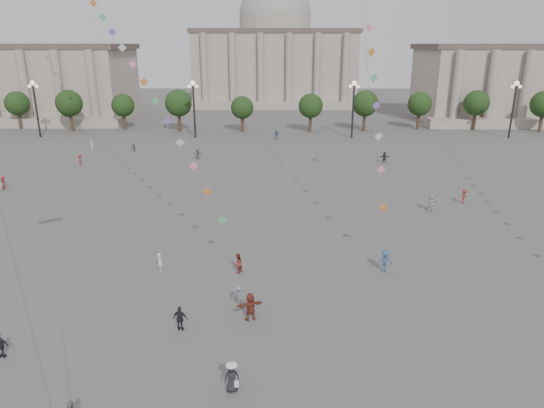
{
  "coord_description": "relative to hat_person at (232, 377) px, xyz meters",
  "views": [
    {
      "loc": [
        0.72,
        -22.34,
        17.05
      ],
      "look_at": [
        0.35,
        12.0,
        5.71
      ],
      "focal_mm": 32.0,
      "sensor_mm": 36.0,
      "label": 1
    }
  ],
  "objects": [
    {
      "name": "ground",
      "position": [
        1.56,
        1.6,
        -0.86
      ],
      "size": [
        360.0,
        360.0,
        0.0
      ],
      "primitive_type": "plane",
      "color": "#504E4B",
      "rests_on": "ground"
    },
    {
      "name": "hall_central",
      "position": [
        1.56,
        130.82,
        13.37
      ],
      "size": [
        48.3,
        34.3,
        35.5
      ],
      "color": "#A39888",
      "rests_on": "ground"
    },
    {
      "name": "tree_row",
      "position": [
        1.56,
        79.6,
        4.53
      ],
      "size": [
        137.12,
        5.12,
        8.0
      ],
      "color": "#37251B",
      "rests_on": "ground"
    },
    {
      "name": "lamp_post_far_west",
      "position": [
        -43.44,
        71.6,
        6.49
      ],
      "size": [
        2.0,
        0.9,
        10.65
      ],
      "color": "#262628",
      "rests_on": "ground"
    },
    {
      "name": "lamp_post_mid_west",
      "position": [
        -13.44,
        71.6,
        6.49
      ],
      "size": [
        2.0,
        0.9,
        10.65
      ],
      "color": "#262628",
      "rests_on": "ground"
    },
    {
      "name": "lamp_post_mid_east",
      "position": [
        16.56,
        71.6,
        6.49
      ],
      "size": [
        2.0,
        0.9,
        10.65
      ],
      "color": "#262628",
      "rests_on": "ground"
    },
    {
      "name": "lamp_post_far_east",
      "position": [
        46.56,
        71.6,
        6.49
      ],
      "size": [
        2.0,
        0.9,
        10.65
      ],
      "color": "#262628",
      "rests_on": "ground"
    },
    {
      "name": "person_crowd_0",
      "position": [
        2.15,
        69.6,
        0.04
      ],
      "size": [
        1.14,
        0.79,
        1.8
      ],
      "primitive_type": "imported",
      "rotation": [
        0.0,
        0.0,
        0.37
      ],
      "color": "navy",
      "rests_on": "ground"
    },
    {
      "name": "person_crowd_1",
      "position": [
        -31.47,
        35.85,
        -0.1
      ],
      "size": [
        0.93,
        0.92,
        1.52
      ],
      "primitive_type": "imported",
      "rotation": [
        0.0,
        0.0,
        2.41
      ],
      "color": "silver",
      "rests_on": "ground"
    },
    {
      "name": "person_crowd_2",
      "position": [
        -31.54,
        36.58,
        -0.04
      ],
      "size": [
        0.67,
        1.09,
        1.64
      ],
      "primitive_type": "imported",
      "rotation": [
        0.0,
        0.0,
        1.51
      ],
      "color": "maroon",
      "rests_on": "ground"
    },
    {
      "name": "person_crowd_4",
      "position": [
        8.4,
        52.03,
        -0.04
      ],
      "size": [
        1.36,
        1.47,
        1.64
      ],
      "primitive_type": "imported",
      "rotation": [
        0.0,
        0.0,
        4.0
      ],
      "color": "silver",
      "rests_on": "ground"
    },
    {
      "name": "person_crowd_6",
      "position": [
        -0.29,
        8.54,
        -0.07
      ],
      "size": [
        1.14,
        0.86,
        1.58
      ],
      "primitive_type": "imported",
      "rotation": [
        0.0,
        0.0,
        5.99
      ],
      "color": "slate",
      "rests_on": "ground"
    },
    {
      "name": "person_crowd_7",
      "position": [
        18.82,
        28.75,
        0.04
      ],
      "size": [
        1.67,
        0.54,
        1.8
      ],
      "primitive_type": "imported",
      "rotation": [
        0.0,
        0.0,
        3.13
      ],
      "color": "beige",
      "rests_on": "ground"
    },
    {
      "name": "person_crowd_8",
      "position": [
        23.34,
        31.39,
        -0.04
      ],
      "size": [
        1.17,
        1.17,
        1.63
      ],
      "primitive_type": "imported",
      "rotation": [
        0.0,
        0.0,
        0.78
      ],
      "color": "maroon",
      "rests_on": "ground"
    },
    {
      "name": "person_crowd_9",
      "position": [
        18.54,
        51.11,
        -0.04
      ],
      "size": [
        1.56,
        0.65,
        1.63
      ],
      "primitive_type": "imported",
      "rotation": [
        0.0,
        0.0,
        0.12
      ],
      "color": "#222327",
      "rests_on": "ground"
    },
    {
      "name": "person_crowd_10",
      "position": [
        -28.75,
        59.04,
        0.05
      ],
      "size": [
        0.71,
        0.79,
        1.82
      ],
      "primitive_type": "imported",
      "rotation": [
        0.0,
        0.0,
        2.09
      ],
      "color": "white",
      "rests_on": "ground"
    },
    {
      "name": "person_crowd_12",
      "position": [
        -10.1,
        53.34,
        -0.08
      ],
      "size": [
        1.52,
        0.74,
        1.57
      ],
      "primitive_type": "imported",
      "rotation": [
        0.0,
        0.0,
        2.94
      ],
      "color": "slate",
      "rests_on": "ground"
    },
    {
      "name": "person_crowd_13",
      "position": [
        -6.9,
        13.86,
        -0.08
      ],
      "size": [
        0.61,
        0.68,
        1.56
      ],
      "primitive_type": "imported",
      "rotation": [
        0.0,
        0.0,
        2.11
      ],
      "color": "white",
      "rests_on": "ground"
    },
    {
      "name": "person_crowd_16",
      "position": [
        -21.58,
        58.48,
        -0.11
      ],
      "size": [
        0.95,
        0.59,
        1.51
      ],
      "primitive_type": "imported",
      "rotation": [
        0.0,
        0.0,
        6.01
      ],
      "color": "#56575B",
      "rests_on": "ground"
    },
    {
      "name": "person_crowd_17",
      "position": [
        -26.6,
        48.42,
        0.04
      ],
      "size": [
        1.08,
        1.33,
        1.79
      ],
      "primitive_type": "imported",
      "rotation": [
        0.0,
        0.0,
        1.98
      ],
      "color": "maroon",
      "rests_on": "ground"
    },
    {
      "name": "tourist_1",
      "position": [
        -3.72,
        5.6,
        -0.03
      ],
      "size": [
        1.03,
        0.59,
        1.65
      ],
      "primitive_type": "imported",
      "rotation": [
        0.0,
        0.0,
        2.94
      ],
      "color": "black",
      "rests_on": "ground"
    },
    {
      "name": "tourist_2",
      "position": [
        0.59,
        6.85,
        0.09
      ],
      "size": [
        1.84,
        1.15,
        1.89
      ],
      "primitive_type": "imported",
      "rotation": [
        0.0,
        0.0,
        3.51
      ],
      "color": "maroon",
      "rests_on": "ground"
    },
    {
      "name": "tourist_4",
      "position": [
        -13.41,
        2.68,
        -0.07
      ],
      "size": [
        0.95,
        0.43,
        1.59
      ],
      "primitive_type": "imported",
      "rotation": [
        0.0,
        0.0,
        3.09
      ],
      "color": "black",
      "rests_on": "ground"
    },
    {
      "name": "kite_flyer_0",
      "position": [
        -0.75,
        13.66,
        -0.06
      ],
      "size": [
        0.93,
        0.98,
        1.61
      ],
      "primitive_type": "imported",
      "rotation": [
        0.0,
        0.0,
        4.15
      ],
      "color": "maroon",
      "rests_on": "ground"
    },
    {
      "name": "kite_flyer_1",
      "position": [
        10.77,
        13.94,
        0.05
      ],
      "size": [
        1.25,
        0.82,
        1.82
      ],
      "primitive_type": "imported",
      "rotation": [
        0.0,
        0.0,
        0.12
      ],
      "color": "#314E6E",
      "rests_on": "ground"
    },
    {
      "name": "hat_person",
      "position": [
        0.0,
        0.0,
        0.0
      ],
      "size": [
        0.89,
        0.69,
        1.69
      ],
      "color": "black",
      "rests_on": "ground"
    }
  ]
}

